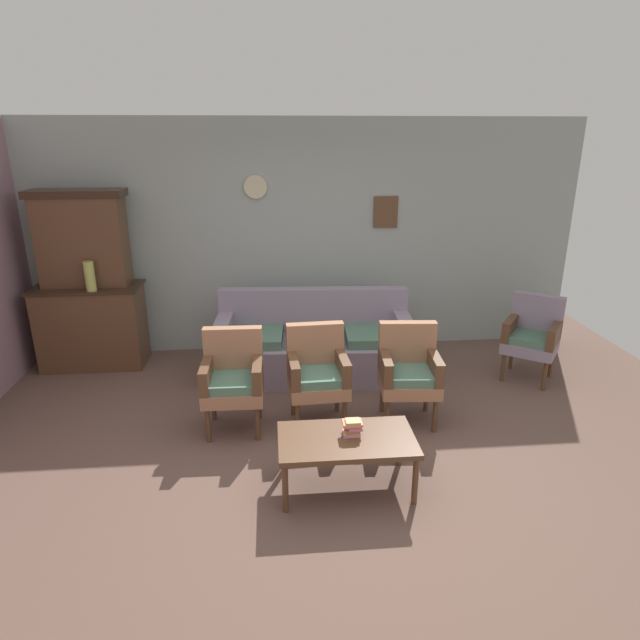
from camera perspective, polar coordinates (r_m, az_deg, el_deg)
The scene contains 13 objects.
ground_plane at distance 4.45m, azimuth 1.42°, elevation -15.25°, with size 7.68×7.68×0.00m, color brown.
wall_back_with_decor at distance 6.39m, azimuth -1.20°, elevation 8.70°, with size 6.40×0.09×2.70m.
side_cabinet at distance 6.56m, azimuth -23.01°, elevation -0.58°, with size 1.16×0.55×0.93m.
cabinet_upper_hutch at distance 6.40m, azimuth -23.94°, elevation 7.98°, with size 0.99×0.38×1.03m.
vase_on_cabinet at distance 6.19m, azimuth -23.24°, elevation 4.29°, with size 0.11×0.11×0.32m, color #B7BD5B.
floral_couch at distance 5.85m, azimuth -0.64°, elevation -2.79°, with size 2.13×0.93×0.90m.
armchair_row_middle at distance 4.80m, azimuth -9.21°, elevation -5.92°, with size 0.53×0.50×0.90m.
armchair_by_doorway at distance 4.84m, azimuth -0.28°, elevation -5.43°, with size 0.54×0.52×0.90m.
armchair_near_cabinet at distance 4.94m, azimuth 9.40°, elevation -5.19°, with size 0.56×0.53×0.90m.
wingback_chair_by_fireplace at distance 6.13m, azimuth 21.61°, elevation -1.43°, with size 0.71×0.70×0.90m.
coffee_table at distance 4.03m, azimuth 2.85°, elevation -12.90°, with size 1.00×0.56×0.42m.
book_stack_on_table at distance 4.01m, azimuth 3.49°, elevation -11.25°, with size 0.15×0.12×0.13m.
floor_vase_by_wall at distance 7.03m, azimuth 23.03°, elevation -0.97°, with size 0.26×0.26×0.55m, color #68714C.
Camera 1 is at (-0.44, -3.64, 2.52)m, focal length 30.14 mm.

